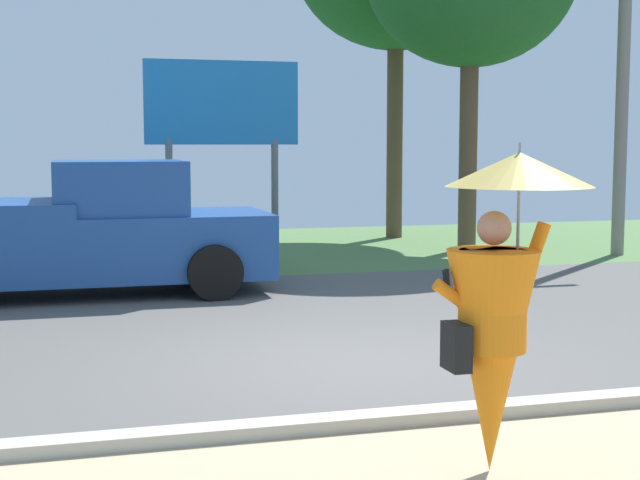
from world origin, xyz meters
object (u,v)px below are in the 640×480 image
monk_pedestrian (498,307)px  pickup_truck (85,233)px  utility_pole (624,51)px  roadside_billboard (222,118)px

monk_pedestrian → pickup_truck: 8.44m
utility_pole → roadside_billboard: utility_pole is taller
pickup_truck → roadside_billboard: size_ratio=1.49×
monk_pedestrian → pickup_truck: monk_pedestrian is taller
pickup_truck → roadside_billboard: 3.60m
monk_pedestrian → roadside_billboard: size_ratio=0.61×
utility_pole → roadside_billboard: size_ratio=2.09×
roadside_billboard → utility_pole: bearing=-1.0°
utility_pole → roadside_billboard: 7.68m
pickup_truck → utility_pole: bearing=7.0°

